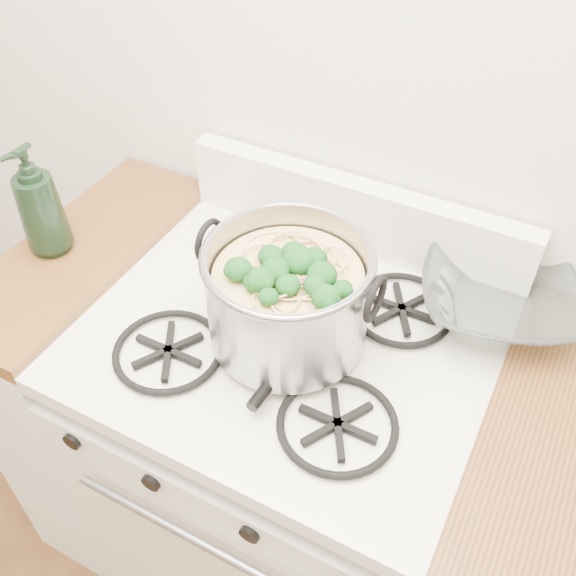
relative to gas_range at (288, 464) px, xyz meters
The scene contains 6 objects.
gas_range is the anchor object (origin of this frame).
counter_left 0.51m from the gas_range, behind, with size 0.25×0.65×0.92m.
stock_pot 0.58m from the gas_range, 59.74° to the right, with size 0.33×0.30×0.20m.
spatula 0.50m from the gas_range, 48.44° to the left, with size 0.29×0.31×0.02m, color black, non-canonical shape.
glass_bowl 0.64m from the gas_range, 33.90° to the left, with size 0.12×0.12×0.03m, color white.
bottle 0.82m from the gas_range, behind, with size 0.09×0.10×0.25m, color black.
Camera 1 is at (0.38, 0.54, 1.81)m, focal length 40.00 mm.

